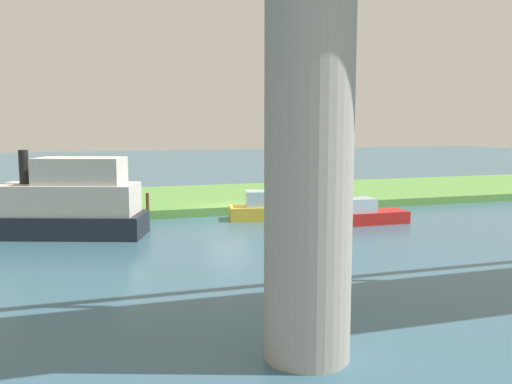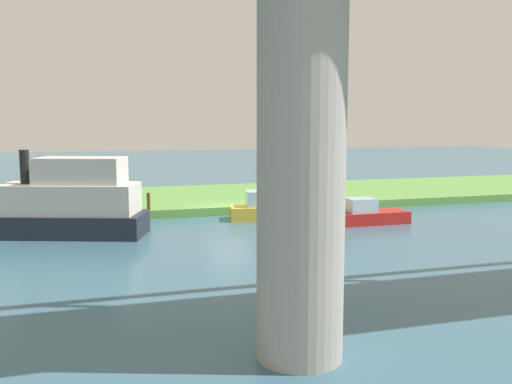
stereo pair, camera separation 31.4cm
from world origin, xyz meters
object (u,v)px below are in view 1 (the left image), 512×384
object	(u,v)px
mooring_post	(148,201)
riverboat_paddlewheel	(65,204)
houseboat_blue	(367,214)
motorboat_white	(270,209)
bridge_pylon	(309,132)
person_on_bank	(131,195)

from	to	relation	value
mooring_post	riverboat_paddlewheel	xyz separation A→B (m)	(4.36, 3.86, 0.56)
houseboat_blue	motorboat_white	bearing A→B (deg)	-32.20
riverboat_paddlewheel	motorboat_white	bearing A→B (deg)	-172.51
bridge_pylon	motorboat_white	xyz separation A→B (m)	(-5.24, -17.81, -4.66)
riverboat_paddlewheel	bridge_pylon	bearing A→B (deg)	109.17
houseboat_blue	bridge_pylon	bearing A→B (deg)	56.62
riverboat_paddlewheel	houseboat_blue	world-z (taller)	riverboat_paddlewheel
bridge_pylon	motorboat_white	bearing A→B (deg)	-106.39
person_on_bank	riverboat_paddlewheel	size ratio (longest dim) A/B	0.16
bridge_pylon	mooring_post	size ratio (longest dim) A/B	10.95
bridge_pylon	houseboat_blue	size ratio (longest dim) A/B	2.47
riverboat_paddlewheel	houseboat_blue	bearing A→B (deg)	174.65
person_on_bank	mooring_post	distance (m)	1.63
mooring_post	riverboat_paddlewheel	distance (m)	5.85
mooring_post	riverboat_paddlewheel	bearing A→B (deg)	41.53
bridge_pylon	motorboat_white	world-z (taller)	bridge_pylon
person_on_bank	motorboat_white	distance (m)	8.35
person_on_bank	motorboat_white	world-z (taller)	person_on_bank
houseboat_blue	riverboat_paddlewheel	bearing A→B (deg)	-5.35
bridge_pylon	houseboat_blue	xyz separation A→B (m)	(-9.83, -14.92, -4.74)
riverboat_paddlewheel	motorboat_white	size ratio (longest dim) A/B	1.68
mooring_post	motorboat_white	world-z (taller)	motorboat_white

